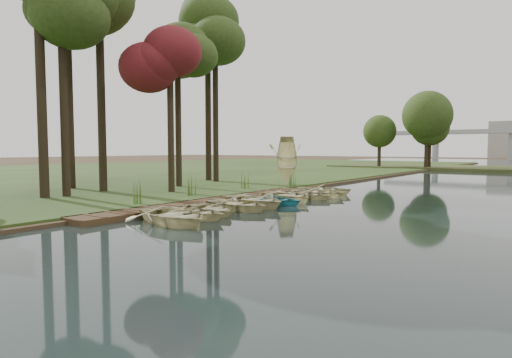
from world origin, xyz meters
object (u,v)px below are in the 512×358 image
Objects in this scene: boardwalk at (213,202)px; rowboat_0 at (173,213)px; stored_rowboat at (286,179)px; rowboat_1 at (192,211)px; rowboat_2 at (212,207)px.

rowboat_0 reaches higher than boardwalk.
stored_rowboat is (-2.17, 10.61, 0.52)m from boardwalk.
boardwalk is 4.86m from rowboat_1.
rowboat_1 is (-0.26, 1.25, -0.07)m from rowboat_0.
rowboat_0 is at bearing -173.00° from rowboat_1.
stored_rowboat is at bearing 30.99° from rowboat_0.
rowboat_1 is at bearing 25.13° from rowboat_0.
rowboat_2 is (2.41, -2.68, 0.22)m from boardwalk.
rowboat_0 is 1.30× the size of rowboat_2.
rowboat_1 is at bearing -154.47° from rowboat_2.
rowboat_0 reaches higher than rowboat_1.
rowboat_2 is (-0.17, 1.44, -0.02)m from rowboat_1.
rowboat_2 is at bearing -126.50° from stored_rowboat.
boardwalk is 4.44× the size of stored_rowboat.
rowboat_0 is at bearing -62.16° from boardwalk.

